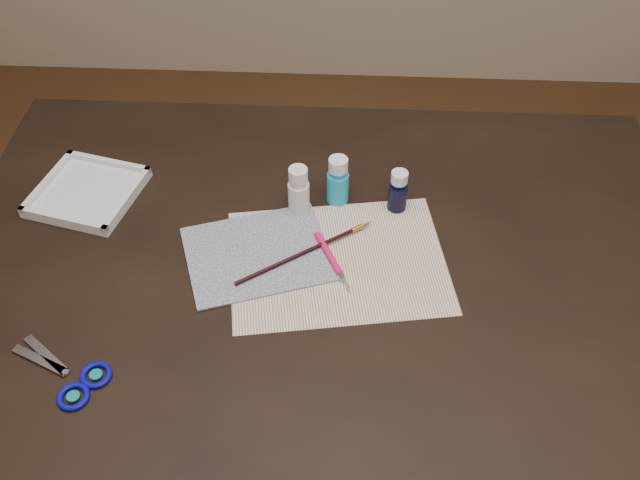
{
  "coord_description": "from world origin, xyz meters",
  "views": [
    {
      "loc": [
        0.04,
        -0.83,
        1.65
      ],
      "look_at": [
        0.0,
        0.0,
        0.8
      ],
      "focal_mm": 40.0,
      "sensor_mm": 36.0,
      "label": 1
    }
  ],
  "objects_px": {
    "paint_bottle_cyan": "(338,180)",
    "palette_tray": "(87,192)",
    "paint_bottle_white": "(299,190)",
    "paint_bottle_navy": "(398,191)",
    "paper": "(338,261)",
    "scissors": "(55,371)",
    "canvas": "(258,254)"
  },
  "relations": [
    {
      "from": "canvas",
      "to": "paper",
      "type": "bearing_deg",
      "value": -3.56
    },
    {
      "from": "paint_bottle_white",
      "to": "paint_bottle_navy",
      "type": "height_order",
      "value": "paint_bottle_white"
    },
    {
      "from": "canvas",
      "to": "paint_bottle_white",
      "type": "bearing_deg",
      "value": 62.23
    },
    {
      "from": "paint_bottle_white",
      "to": "palette_tray",
      "type": "height_order",
      "value": "paint_bottle_white"
    },
    {
      "from": "paper",
      "to": "paint_bottle_navy",
      "type": "height_order",
      "value": "paint_bottle_navy"
    },
    {
      "from": "paint_bottle_cyan",
      "to": "paint_bottle_white",
      "type": "bearing_deg",
      "value": -158.08
    },
    {
      "from": "paper",
      "to": "scissors",
      "type": "bearing_deg",
      "value": -149.27
    },
    {
      "from": "paint_bottle_cyan",
      "to": "scissors",
      "type": "bearing_deg",
      "value": -135.47
    },
    {
      "from": "paint_bottle_navy",
      "to": "palette_tray",
      "type": "distance_m",
      "value": 0.58
    },
    {
      "from": "paint_bottle_cyan",
      "to": "palette_tray",
      "type": "height_order",
      "value": "paint_bottle_cyan"
    },
    {
      "from": "paint_bottle_cyan",
      "to": "canvas",
      "type": "bearing_deg",
      "value": -131.99
    },
    {
      "from": "paint_bottle_white",
      "to": "paint_bottle_cyan",
      "type": "xyz_separation_m",
      "value": [
        0.07,
        0.03,
        0.0
      ]
    },
    {
      "from": "paper",
      "to": "scissors",
      "type": "relative_size",
      "value": 2.0
    },
    {
      "from": "paint_bottle_white",
      "to": "palette_tray",
      "type": "bearing_deg",
      "value": 177.61
    },
    {
      "from": "canvas",
      "to": "palette_tray",
      "type": "distance_m",
      "value": 0.36
    },
    {
      "from": "paint_bottle_cyan",
      "to": "paint_bottle_navy",
      "type": "xyz_separation_m",
      "value": [
        0.11,
        -0.02,
        -0.01
      ]
    },
    {
      "from": "paint_bottle_white",
      "to": "scissors",
      "type": "bearing_deg",
      "value": -132.18
    },
    {
      "from": "paint_bottle_cyan",
      "to": "palette_tray",
      "type": "xyz_separation_m",
      "value": [
        -0.47,
        -0.01,
        -0.04
      ]
    },
    {
      "from": "paint_bottle_white",
      "to": "canvas",
      "type": "bearing_deg",
      "value": -117.77
    },
    {
      "from": "canvas",
      "to": "paint_bottle_cyan",
      "type": "distance_m",
      "value": 0.2
    },
    {
      "from": "paint_bottle_navy",
      "to": "palette_tray",
      "type": "bearing_deg",
      "value": 179.55
    },
    {
      "from": "paper",
      "to": "palette_tray",
      "type": "distance_m",
      "value": 0.49
    },
    {
      "from": "paper",
      "to": "paint_bottle_cyan",
      "type": "relative_size",
      "value": 3.76
    },
    {
      "from": "paper",
      "to": "canvas",
      "type": "relative_size",
      "value": 1.51
    },
    {
      "from": "paper",
      "to": "palette_tray",
      "type": "bearing_deg",
      "value": 163.04
    },
    {
      "from": "canvas",
      "to": "paint_bottle_white",
      "type": "distance_m",
      "value": 0.14
    },
    {
      "from": "paper",
      "to": "canvas",
      "type": "bearing_deg",
      "value": 176.44
    },
    {
      "from": "scissors",
      "to": "paint_bottle_white",
      "type": "bearing_deg",
      "value": -108.23
    },
    {
      "from": "palette_tray",
      "to": "paint_bottle_navy",
      "type": "bearing_deg",
      "value": -0.45
    },
    {
      "from": "paint_bottle_white",
      "to": "scissors",
      "type": "height_order",
      "value": "paint_bottle_white"
    },
    {
      "from": "palette_tray",
      "to": "canvas",
      "type": "bearing_deg",
      "value": -22.04
    },
    {
      "from": "scissors",
      "to": "palette_tray",
      "type": "distance_m",
      "value": 0.39
    }
  ]
}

